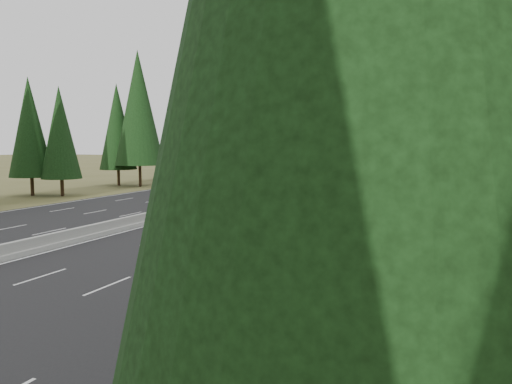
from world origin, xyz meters
TOP-DOWN VIEW (x-y plane):
  - road at (0.00, 80.00)m, footprint 32.00×260.00m
  - shoulder_right at (17.80, 80.00)m, footprint 3.60×260.00m
  - shoulder_left at (-17.80, 80.00)m, footprint 3.60×260.00m
  - median_barrier at (0.00, 80.00)m, footprint 0.70×260.00m
  - sign_gantry at (8.92, 34.88)m, footprint 16.75×0.98m
  - hov_sign_pole at (0.58, 24.97)m, footprint 2.80×0.50m
  - tree_row_right at (22.24, 73.59)m, footprint 11.67×244.76m
  - tree_row_left at (-21.92, 73.25)m, footprint 12.15×243.92m
  - silver_minivan at (13.69, 12.79)m, footprint 2.98×5.85m
  - red_pickup at (1.50, 28.43)m, footprint 1.98×5.55m
  - car_ahead_green at (6.62, 40.00)m, footprint 1.82×4.02m
  - car_ahead_dkred at (14.50, 70.46)m, footprint 1.91×4.48m
  - car_ahead_dkgrey at (8.15, 60.77)m, footprint 2.29×5.19m
  - car_ahead_white at (6.85, 128.94)m, footprint 2.71×5.25m
  - car_ahead_far at (1.50, 134.09)m, footprint 1.65×4.04m
  - car_onc_near at (-2.36, 41.95)m, footprint 2.03×4.65m
  - car_onc_blue at (-5.16, 41.22)m, footprint 1.97×4.52m
  - car_onc_white at (-6.09, 56.95)m, footprint 2.17×4.85m
  - car_onc_far at (-14.50, 94.14)m, footprint 2.66×5.26m

SIDE VIEW (x-z plane):
  - shoulder_right at x=17.80m, z-range 0.00..0.06m
  - shoulder_left at x=-17.80m, z-range 0.00..0.06m
  - road at x=0.00m, z-range 0.00..0.08m
  - median_barrier at x=0.00m, z-range -0.01..0.84m
  - car_onc_blue at x=-5.16m, z-range 0.08..1.37m
  - car_ahead_green at x=6.62m, z-range 0.08..1.42m
  - car_ahead_far at x=1.50m, z-range 0.08..1.45m
  - car_ahead_white at x=6.85m, z-range 0.08..1.49m
  - car_onc_far at x=-14.50m, z-range 0.08..1.51m
  - car_ahead_dkred at x=14.50m, z-range 0.08..1.52m
  - car_ahead_dkgrey at x=8.15m, z-range 0.08..1.56m
  - car_onc_near at x=-2.36m, z-range 0.08..1.57m
  - silver_minivan at x=13.69m, z-range 0.08..1.66m
  - car_onc_white at x=-6.09m, z-range 0.08..1.70m
  - red_pickup at x=1.50m, z-range 0.18..1.99m
  - hov_sign_pole at x=0.58m, z-range 0.72..8.72m
  - sign_gantry at x=8.92m, z-range 1.37..9.17m
  - tree_row_left at x=-21.92m, z-range -0.65..18.28m
  - tree_row_right at x=22.24m, z-range -0.12..18.87m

